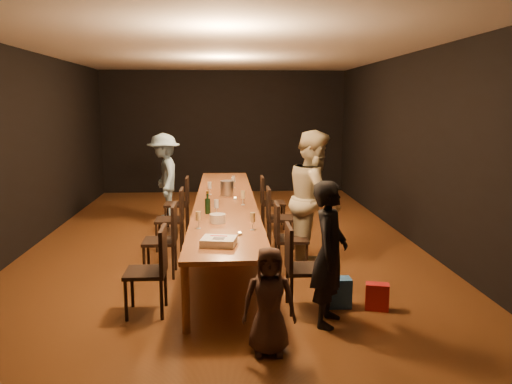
{
  "coord_description": "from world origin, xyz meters",
  "views": [
    {
      "loc": [
        -0.02,
        -7.46,
        2.19
      ],
      "look_at": [
        0.42,
        -0.74,
        1.0
      ],
      "focal_mm": 35.0,
      "sensor_mm": 36.0,
      "label": 1
    }
  ],
  "objects": [
    {
      "name": "ground",
      "position": [
        0.0,
        0.0,
        0.0
      ],
      "size": [
        10.0,
        10.0,
        0.0
      ],
      "primitive_type": "plane",
      "color": "#4A2512",
      "rests_on": "ground"
    },
    {
      "name": "room_shell",
      "position": [
        0.0,
        0.0,
        2.08
      ],
      "size": [
        6.04,
        10.04,
        3.02
      ],
      "color": "black",
      "rests_on": "ground"
    },
    {
      "name": "table",
      "position": [
        0.0,
        0.0,
        0.7
      ],
      "size": [
        0.9,
        6.0,
        0.75
      ],
      "color": "brown",
      "rests_on": "ground"
    },
    {
      "name": "chair_right_0",
      "position": [
        0.85,
        -2.4,
        0.47
      ],
      "size": [
        0.42,
        0.42,
        0.93
      ],
      "primitive_type": null,
      "rotation": [
        0.0,
        0.0,
        -1.57
      ],
      "color": "black",
      "rests_on": "ground"
    },
    {
      "name": "chair_right_1",
      "position": [
        0.85,
        -1.2,
        0.47
      ],
      "size": [
        0.42,
        0.42,
        0.93
      ],
      "primitive_type": null,
      "rotation": [
        0.0,
        0.0,
        -1.57
      ],
      "color": "black",
      "rests_on": "ground"
    },
    {
      "name": "chair_right_2",
      "position": [
        0.85,
        0.0,
        0.47
      ],
      "size": [
        0.42,
        0.42,
        0.93
      ],
      "primitive_type": null,
      "rotation": [
        0.0,
        0.0,
        -1.57
      ],
      "color": "black",
      "rests_on": "ground"
    },
    {
      "name": "chair_right_3",
      "position": [
        0.85,
        1.2,
        0.47
      ],
      "size": [
        0.42,
        0.42,
        0.93
      ],
      "primitive_type": null,
      "rotation": [
        0.0,
        0.0,
        -1.57
      ],
      "color": "black",
      "rests_on": "ground"
    },
    {
      "name": "chair_left_0",
      "position": [
        -0.85,
        -2.4,
        0.47
      ],
      "size": [
        0.42,
        0.42,
        0.93
      ],
      "primitive_type": null,
      "rotation": [
        0.0,
        0.0,
        1.57
      ],
      "color": "black",
      "rests_on": "ground"
    },
    {
      "name": "chair_left_1",
      "position": [
        -0.85,
        -1.2,
        0.47
      ],
      "size": [
        0.42,
        0.42,
        0.93
      ],
      "primitive_type": null,
      "rotation": [
        0.0,
        0.0,
        1.57
      ],
      "color": "black",
      "rests_on": "ground"
    },
    {
      "name": "chair_left_2",
      "position": [
        -0.85,
        0.0,
        0.47
      ],
      "size": [
        0.42,
        0.42,
        0.93
      ],
      "primitive_type": null,
      "rotation": [
        0.0,
        0.0,
        1.57
      ],
      "color": "black",
      "rests_on": "ground"
    },
    {
      "name": "chair_left_3",
      "position": [
        -0.85,
        1.2,
        0.47
      ],
      "size": [
        0.42,
        0.42,
        0.93
      ],
      "primitive_type": null,
      "rotation": [
        0.0,
        0.0,
        1.57
      ],
      "color": "black",
      "rests_on": "ground"
    },
    {
      "name": "woman_birthday",
      "position": [
        1.02,
        -2.76,
        0.73
      ],
      "size": [
        0.52,
        0.63,
        1.46
      ],
      "primitive_type": "imported",
      "rotation": [
        0.0,
        0.0,
        1.18
      ],
      "color": "black",
      "rests_on": "ground"
    },
    {
      "name": "woman_tan",
      "position": [
        1.2,
        -0.92,
        0.93
      ],
      "size": [
        0.85,
        1.01,
        1.85
      ],
      "primitive_type": "imported",
      "rotation": [
        0.0,
        0.0,
        1.39
      ],
      "color": "beige",
      "rests_on": "ground"
    },
    {
      "name": "man_blue",
      "position": [
        -1.15,
        2.05,
        0.82
      ],
      "size": [
        0.82,
        1.17,
        1.65
      ],
      "primitive_type": "imported",
      "rotation": [
        0.0,
        0.0,
        -1.36
      ],
      "color": "#7DA4C2",
      "rests_on": "ground"
    },
    {
      "name": "child",
      "position": [
        0.36,
        -3.33,
        0.49
      ],
      "size": [
        0.49,
        0.33,
        0.97
      ],
      "primitive_type": "imported",
      "rotation": [
        0.0,
        0.0,
        -0.04
      ],
      "color": "#402B23",
      "rests_on": "ground"
    },
    {
      "name": "gift_bag_red",
      "position": [
        1.61,
        -2.47,
        0.15
      ],
      "size": [
        0.27,
        0.2,
        0.29
      ],
      "primitive_type": "cube",
      "rotation": [
        0.0,
        0.0,
        -0.28
      ],
      "color": "red",
      "rests_on": "ground"
    },
    {
      "name": "gift_bag_blue",
      "position": [
        1.22,
        -2.37,
        0.16
      ],
      "size": [
        0.26,
        0.18,
        0.33
      ],
      "primitive_type": "cube",
      "rotation": [
        0.0,
        0.0,
        0.01
      ],
      "color": "#235399",
      "rests_on": "ground"
    },
    {
      "name": "birthday_cake",
      "position": [
        -0.08,
        -2.46,
        0.79
      ],
      "size": [
        0.39,
        0.34,
        0.08
      ],
      "rotation": [
        0.0,
        0.0,
        -0.19
      ],
      "color": "white",
      "rests_on": "table"
    },
    {
      "name": "plate_stack",
      "position": [
        -0.1,
        -1.47,
        0.8
      ],
      "size": [
        0.21,
        0.21,
        0.11
      ],
      "primitive_type": "cylinder",
      "rotation": [
        0.0,
        0.0,
        0.08
      ],
      "color": "white",
      "rests_on": "table"
    },
    {
      "name": "champagne_bottle",
      "position": [
        -0.24,
        -0.94,
        0.9
      ],
      "size": [
        0.08,
        0.08,
        0.31
      ],
      "primitive_type": null,
      "rotation": [
        0.0,
        0.0,
        -0.18
      ],
      "color": "black",
      "rests_on": "table"
    },
    {
      "name": "ice_bucket",
      "position": [
        0.03,
        0.4,
        0.87
      ],
      "size": [
        0.27,
        0.27,
        0.24
      ],
      "primitive_type": "cylinder",
      "rotation": [
        0.0,
        0.0,
        -0.31
      ],
      "color": "silver",
      "rests_on": "table"
    },
    {
      "name": "wineglass_0",
      "position": [
        -0.32,
        -1.75,
        0.85
      ],
      "size": [
        0.06,
        0.06,
        0.21
      ],
      "primitive_type": null,
      "color": "beige",
      "rests_on": "table"
    },
    {
      "name": "wineglass_1",
      "position": [
        0.31,
        -1.85,
        0.85
      ],
      "size": [
        0.06,
        0.06,
        0.21
      ],
      "primitive_type": null,
      "color": "beige",
      "rests_on": "table"
    },
    {
      "name": "wineglass_2",
      "position": [
        -0.12,
        -1.04,
        0.85
      ],
      "size": [
        0.06,
        0.06,
        0.21
      ],
      "primitive_type": null,
      "color": "silver",
      "rests_on": "table"
    },
    {
      "name": "wineglass_3",
      "position": [
        0.25,
        -0.39,
        0.85
      ],
      "size": [
        0.06,
        0.06,
        0.21
      ],
      "primitive_type": null,
      "color": "beige",
      "rests_on": "table"
    },
    {
      "name": "wineglass_4",
      "position": [
        -0.25,
        0.48,
        0.85
      ],
      "size": [
        0.06,
        0.06,
        0.21
      ],
      "primitive_type": null,
      "color": "silver",
      "rests_on": "table"
    },
    {
      "name": "wineglass_5",
      "position": [
        0.15,
        1.13,
        0.85
      ],
      "size": [
        0.06,
        0.06,
        0.21
      ],
      "primitive_type": null,
      "color": "silver",
      "rests_on": "table"
    },
    {
      "name": "tealight_near",
      "position": [
        0.15,
        -2.08,
        0.77
      ],
      "size": [
        0.05,
        0.05,
        0.03
      ],
      "primitive_type": "cylinder",
      "color": "#B2B7B2",
      "rests_on": "table"
    },
    {
      "name": "tealight_mid",
      "position": [
        0.15,
        0.02,
        0.77
      ],
      "size": [
        0.05,
        0.05,
        0.03
      ],
      "primitive_type": "cylinder",
      "color": "#B2B7B2",
      "rests_on": "table"
    },
    {
      "name": "tealight_far",
      "position": [
        0.15,
        2.1,
        0.77
      ],
      "size": [
        0.05,
        0.05,
        0.03
      ],
      "primitive_type": "cylinder",
      "color": "#B2B7B2",
      "rests_on": "table"
    }
  ]
}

